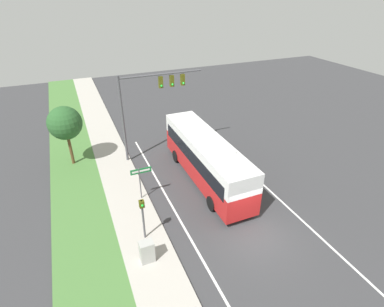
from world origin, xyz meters
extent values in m
plane|color=#38383A|center=(0.00, 0.00, 0.00)|extent=(80.00, 80.00, 0.00)
cube|color=#ADA89E|center=(-6.20, 0.00, 0.06)|extent=(2.80, 80.00, 0.12)
cube|color=#477538|center=(-9.40, 0.00, 0.05)|extent=(3.60, 80.00, 0.10)
cube|color=silver|center=(-3.60, 0.00, 0.00)|extent=(0.14, 30.00, 0.01)
cube|color=silver|center=(3.60, 0.00, 0.00)|extent=(0.14, 30.00, 0.01)
cube|color=red|center=(-0.12, 6.69, 1.24)|extent=(2.40, 10.99, 1.70)
cube|color=white|center=(-0.12, 6.69, 2.79)|extent=(2.40, 10.99, 1.39)
cube|color=black|center=(-0.12, 6.69, 2.31)|extent=(2.44, 10.11, 1.05)
cube|color=white|center=(-0.12, 5.87, 3.60)|extent=(1.68, 3.85, 0.24)
cylinder|color=black|center=(-1.28, 10.10, 0.51)|extent=(0.28, 1.01, 1.01)
cylinder|color=black|center=(1.03, 10.10, 0.51)|extent=(0.28, 1.01, 1.01)
cylinder|color=black|center=(-1.28, 3.28, 0.51)|extent=(0.28, 1.01, 1.01)
cylinder|color=black|center=(1.03, 3.28, 0.51)|extent=(0.28, 1.01, 1.01)
cylinder|color=#4C4C51|center=(-5.05, 11.79, 3.66)|extent=(0.20, 0.20, 7.33)
cylinder|color=#4C4C51|center=(-1.68, 11.79, 7.08)|extent=(6.74, 0.14, 0.14)
cube|color=#47470F|center=(-1.77, 11.79, 6.46)|extent=(0.32, 0.28, 0.90)
sphere|color=#1ED838|center=(-1.77, 11.61, 6.21)|extent=(0.18, 0.18, 0.18)
cube|color=#47470F|center=(-0.84, 11.79, 6.46)|extent=(0.32, 0.28, 0.90)
sphere|color=#1ED838|center=(-0.84, 11.61, 6.21)|extent=(0.18, 0.18, 0.18)
cube|color=#47470F|center=(0.09, 11.79, 6.46)|extent=(0.32, 0.28, 0.90)
sphere|color=#1ED838|center=(0.09, 11.61, 6.21)|extent=(0.18, 0.18, 0.18)
cylinder|color=#4C4C51|center=(-6.07, 2.43, 1.42)|extent=(0.12, 0.12, 2.84)
cube|color=#47470F|center=(-6.07, 2.43, 2.62)|extent=(0.28, 0.24, 0.44)
sphere|color=#1ED838|center=(-6.07, 2.28, 2.62)|extent=(0.14, 0.14, 0.14)
cylinder|color=#4C4C51|center=(-5.30, 6.19, 1.28)|extent=(0.08, 0.08, 2.56)
cube|color=#196B33|center=(-5.16, 6.19, 2.32)|extent=(1.44, 0.03, 0.38)
cube|color=white|center=(-5.16, 6.17, 2.32)|extent=(1.22, 0.01, 0.13)
cube|color=#A8A8A3|center=(-6.38, 0.72, 0.77)|extent=(0.76, 0.56, 1.30)
cylinder|color=brown|center=(-9.35, 13.04, 1.53)|extent=(0.24, 0.24, 2.85)
sphere|color=#285628|center=(-9.35, 13.04, 3.75)|extent=(2.65, 2.65, 2.65)
camera|label=1|loc=(-8.58, -10.61, 13.16)|focal=28.00mm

